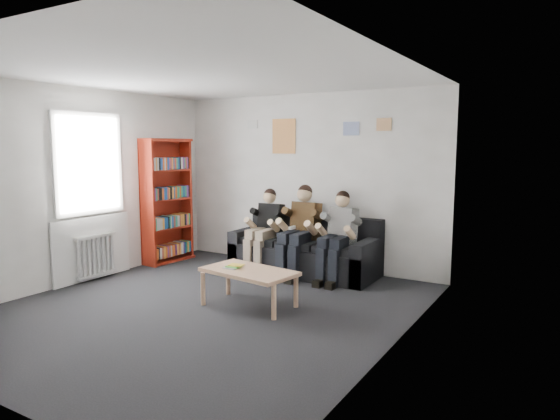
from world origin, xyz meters
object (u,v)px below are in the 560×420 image
at_px(sofa, 305,253).
at_px(bookshelf, 168,201).
at_px(person_left, 264,230).
at_px(person_right, 337,237).
at_px(person_middle, 299,231).
at_px(coffee_table, 249,274).

xyz_separation_m(sofa, bookshelf, (-2.29, -0.50, 0.70)).
relative_size(person_left, person_right, 0.98).
bearing_deg(person_middle, bookshelf, -169.70).
xyz_separation_m(bookshelf, coffee_table, (2.46, -1.24, -0.62)).
bearing_deg(person_right, person_middle, -170.48).
relative_size(bookshelf, person_left, 1.61).
distance_m(person_left, person_right, 1.22).
bearing_deg(bookshelf, person_middle, 12.62).
relative_size(person_middle, person_right, 1.05).
bearing_deg(person_right, bookshelf, -164.84).
relative_size(sofa, person_left, 1.75).
bearing_deg(person_middle, person_right, 3.18).
bearing_deg(person_middle, sofa, 92.81).
relative_size(coffee_table, person_middle, 0.83).
bearing_deg(person_right, coffee_table, -96.38).
bearing_deg(coffee_table, person_right, 74.47).
relative_size(bookshelf, person_right, 1.59).
relative_size(bookshelf, coffee_table, 1.82).
bearing_deg(coffee_table, person_middle, 96.60).
distance_m(sofa, bookshelf, 2.44).
xyz_separation_m(bookshelf, person_middle, (2.29, 0.30, -0.35)).
distance_m(coffee_table, person_middle, 1.58).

